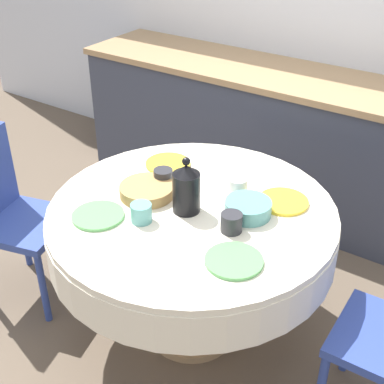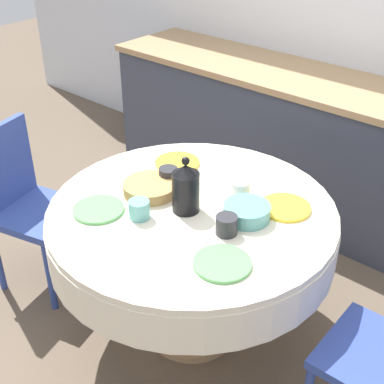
# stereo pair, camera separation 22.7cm
# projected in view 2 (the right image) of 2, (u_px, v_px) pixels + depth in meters

# --- Properties ---
(ground_plane) EXTENTS (12.00, 12.00, 0.00)m
(ground_plane) POSITION_uv_depth(u_px,v_px,m) (192.00, 330.00, 2.70)
(ground_plane) COLOR brown
(wall_back) EXTENTS (7.00, 0.05, 2.60)m
(wall_back) POSITION_uv_depth(u_px,v_px,m) (381.00, 7.00, 3.11)
(wall_back) COLOR silver
(wall_back) RESTS_ON ground_plane
(kitchen_counter) EXTENTS (3.24, 0.64, 0.91)m
(kitchen_counter) POSITION_uv_depth(u_px,v_px,m) (333.00, 155.00, 3.33)
(kitchen_counter) COLOR #383D4C
(kitchen_counter) RESTS_ON ground_plane
(dining_table) EXTENTS (1.27, 1.27, 0.74)m
(dining_table) POSITION_uv_depth(u_px,v_px,m) (192.00, 231.00, 2.38)
(dining_table) COLOR tan
(dining_table) RESTS_ON ground_plane
(chair_right) EXTENTS (0.49, 0.49, 0.91)m
(chair_right) POSITION_uv_depth(u_px,v_px,m) (25.00, 200.00, 2.80)
(chair_right) COLOR #2D428E
(chair_right) RESTS_ON ground_plane
(plate_near_left) EXTENTS (0.22, 0.22, 0.01)m
(plate_near_left) POSITION_uv_depth(u_px,v_px,m) (98.00, 209.00, 2.29)
(plate_near_left) COLOR #5BA85B
(plate_near_left) RESTS_ON dining_table
(cup_near_left) EXTENTS (0.09, 0.09, 0.08)m
(cup_near_left) POSITION_uv_depth(u_px,v_px,m) (139.00, 209.00, 2.23)
(cup_near_left) COLOR #5BA39E
(cup_near_left) RESTS_ON dining_table
(plate_near_right) EXTENTS (0.22, 0.22, 0.01)m
(plate_near_right) POSITION_uv_depth(u_px,v_px,m) (222.00, 263.00, 1.98)
(plate_near_right) COLOR #5BA85B
(plate_near_right) RESTS_ON dining_table
(cup_near_right) EXTENTS (0.09, 0.09, 0.08)m
(cup_near_right) POSITION_uv_depth(u_px,v_px,m) (227.00, 225.00, 2.14)
(cup_near_right) COLOR #28282D
(cup_near_right) RESTS_ON dining_table
(plate_far_left) EXTENTS (0.22, 0.22, 0.01)m
(plate_far_left) POSITION_uv_depth(u_px,v_px,m) (177.00, 163.00, 2.65)
(plate_far_left) COLOR yellow
(plate_far_left) RESTS_ON dining_table
(cup_far_left) EXTENTS (0.09, 0.09, 0.08)m
(cup_far_left) POSITION_uv_depth(u_px,v_px,m) (168.00, 176.00, 2.47)
(cup_far_left) COLOR #28282D
(cup_far_left) RESTS_ON dining_table
(plate_far_right) EXTENTS (0.22, 0.22, 0.01)m
(plate_far_right) POSITION_uv_depth(u_px,v_px,m) (285.00, 207.00, 2.31)
(plate_far_right) COLOR yellow
(plate_far_right) RESTS_ON dining_table
(cup_far_right) EXTENTS (0.09, 0.09, 0.08)m
(cup_far_right) POSITION_uv_depth(u_px,v_px,m) (240.00, 189.00, 2.37)
(cup_far_right) COLOR white
(cup_far_right) RESTS_ON dining_table
(coffee_carafe) EXTENTS (0.12, 0.12, 0.26)m
(coffee_carafe) POSITION_uv_depth(u_px,v_px,m) (186.00, 188.00, 2.24)
(coffee_carafe) COLOR black
(coffee_carafe) RESTS_ON dining_table
(bread_basket) EXTENTS (0.25, 0.25, 0.05)m
(bread_basket) POSITION_uv_depth(u_px,v_px,m) (150.00, 188.00, 2.41)
(bread_basket) COLOR #AD844C
(bread_basket) RESTS_ON dining_table
(fruit_bowl) EXTENTS (0.20, 0.20, 0.06)m
(fruit_bowl) POSITION_uv_depth(u_px,v_px,m) (247.00, 212.00, 2.23)
(fruit_bowl) COLOR #569993
(fruit_bowl) RESTS_ON dining_table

